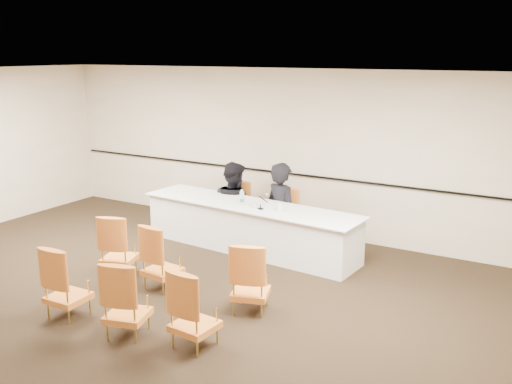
# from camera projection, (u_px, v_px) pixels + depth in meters

# --- Properties ---
(floor) EXTENTS (10.00, 10.00, 0.00)m
(floor) POSITION_uv_depth(u_px,v_px,m) (142.00, 308.00, 7.51)
(floor) COLOR black
(floor) RESTS_ON ground
(ceiling) EXTENTS (10.00, 10.00, 0.00)m
(ceiling) POSITION_uv_depth(u_px,v_px,m) (130.00, 76.00, 6.78)
(ceiling) COLOR white
(ceiling) RESTS_ON ground
(wall_back) EXTENTS (10.00, 0.04, 3.00)m
(wall_back) POSITION_uv_depth(u_px,v_px,m) (284.00, 151.00, 10.50)
(wall_back) COLOR beige
(wall_back) RESTS_ON ground
(wall_rail) EXTENTS (9.80, 0.04, 0.03)m
(wall_rail) POSITION_uv_depth(u_px,v_px,m) (282.00, 173.00, 10.56)
(wall_rail) COLOR black
(wall_rail) RESTS_ON wall_back
(panel_table) EXTENTS (4.03, 1.21, 0.80)m
(panel_table) POSITION_uv_depth(u_px,v_px,m) (250.00, 227.00, 9.64)
(panel_table) COLOR silver
(panel_table) RESTS_ON ground
(panelist_main) EXTENTS (0.84, 0.72, 1.95)m
(panelist_main) POSITION_uv_depth(u_px,v_px,m) (282.00, 217.00, 9.93)
(panelist_main) COLOR black
(panelist_main) RESTS_ON ground
(panelist_main_chair) EXTENTS (0.54, 0.54, 0.95)m
(panelist_main_chair) POSITION_uv_depth(u_px,v_px,m) (282.00, 217.00, 9.93)
(panelist_main_chair) COLOR #C37A23
(panelist_main_chair) RESTS_ON ground
(panelist_second) EXTENTS (1.06, 0.94, 1.80)m
(panelist_second) POSITION_uv_depth(u_px,v_px,m) (234.00, 210.00, 10.51)
(panelist_second) COLOR black
(panelist_second) RESTS_ON ground
(panelist_second_chair) EXTENTS (0.54, 0.54, 0.95)m
(panelist_second_chair) POSITION_uv_depth(u_px,v_px,m) (234.00, 208.00, 10.50)
(panelist_second_chair) COLOR #C37A23
(panelist_second_chair) RESTS_ON ground
(papers) EXTENTS (0.35, 0.29, 0.00)m
(papers) POSITION_uv_depth(u_px,v_px,m) (280.00, 209.00, 9.22)
(papers) COLOR silver
(papers) RESTS_ON panel_table
(microphone) EXTENTS (0.15, 0.20, 0.25)m
(microphone) POSITION_uv_depth(u_px,v_px,m) (260.00, 202.00, 9.22)
(microphone) COLOR black
(microphone) RESTS_ON panel_table
(water_bottle) EXTENTS (0.10, 0.10, 0.26)m
(water_bottle) POSITION_uv_depth(u_px,v_px,m) (242.00, 197.00, 9.51)
(water_bottle) COLOR #17837F
(water_bottle) RESTS_ON panel_table
(drinking_glass) EXTENTS (0.08, 0.08, 0.10)m
(drinking_glass) POSITION_uv_depth(u_px,v_px,m) (255.00, 205.00, 9.30)
(drinking_glass) COLOR silver
(drinking_glass) RESTS_ON panel_table
(coffee_cup) EXTENTS (0.10, 0.10, 0.13)m
(coffee_cup) POSITION_uv_depth(u_px,v_px,m) (280.00, 208.00, 9.10)
(coffee_cup) COLOR white
(coffee_cup) RESTS_ON panel_table
(aud_chair_front_left) EXTENTS (0.63, 0.63, 0.95)m
(aud_chair_front_left) POSITION_uv_depth(u_px,v_px,m) (119.00, 245.00, 8.53)
(aud_chair_front_left) COLOR #C37A23
(aud_chair_front_left) RESTS_ON ground
(aud_chair_front_mid) EXTENTS (0.55, 0.55, 0.95)m
(aud_chair_front_mid) POSITION_uv_depth(u_px,v_px,m) (162.00, 256.00, 8.05)
(aud_chair_front_mid) COLOR #C37A23
(aud_chair_front_mid) RESTS_ON ground
(aud_chair_front_right) EXTENTS (0.63, 0.63, 0.95)m
(aud_chair_front_right) POSITION_uv_depth(u_px,v_px,m) (251.00, 277.00, 7.32)
(aud_chair_front_right) COLOR #C37A23
(aud_chair_front_right) RESTS_ON ground
(aud_chair_back_left) EXTENTS (0.52, 0.52, 0.95)m
(aud_chair_back_left) POSITION_uv_depth(u_px,v_px,m) (67.00, 281.00, 7.18)
(aud_chair_back_left) COLOR #C37A23
(aud_chair_back_left) RESTS_ON ground
(aud_chair_back_mid) EXTENTS (0.62, 0.62, 0.95)m
(aud_chair_back_mid) POSITION_uv_depth(u_px,v_px,m) (127.00, 298.00, 6.70)
(aud_chair_back_mid) COLOR #C37A23
(aud_chair_back_mid) RESTS_ON ground
(aud_chair_back_right) EXTENTS (0.53, 0.53, 0.95)m
(aud_chair_back_right) POSITION_uv_depth(u_px,v_px,m) (194.00, 308.00, 6.44)
(aud_chair_back_right) COLOR #C37A23
(aud_chair_back_right) RESTS_ON ground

